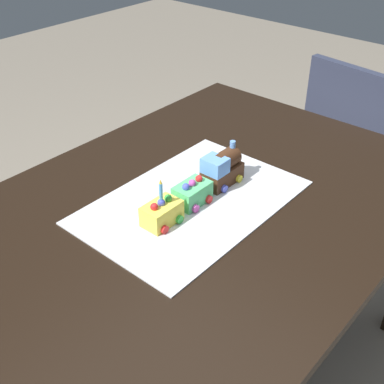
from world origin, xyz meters
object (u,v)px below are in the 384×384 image
at_px(dining_table, 201,231).
at_px(chair, 356,148).
at_px(cake_car_gondola_lemon, 162,213).
at_px(birthday_candle, 161,190).
at_px(cake_locomotive, 222,169).
at_px(cake_car_tanker_mint_green, 192,193).

xyz_separation_m(dining_table, chair, (-1.03, 0.01, -0.16)).
xyz_separation_m(cake_car_gondola_lemon, birthday_candle, (-0.00, 0.00, 0.07)).
distance_m(dining_table, cake_car_gondola_lemon, 0.20).
xyz_separation_m(dining_table, cake_car_gondola_lemon, (0.15, -0.01, 0.14)).
bearing_deg(birthday_candle, cake_locomotive, 180.00).
distance_m(dining_table, birthday_candle, 0.26).
bearing_deg(dining_table, cake_car_gondola_lemon, -4.12).
height_order(cake_car_tanker_mint_green, cake_car_gondola_lemon, same).
xyz_separation_m(dining_table, cake_car_tanker_mint_green, (0.03, -0.01, 0.14)).
height_order(dining_table, cake_car_gondola_lemon, cake_car_gondola_lemon).
xyz_separation_m(dining_table, birthday_candle, (0.15, -0.01, 0.21)).
bearing_deg(cake_car_gondola_lemon, dining_table, 175.88).
height_order(cake_car_gondola_lemon, birthday_candle, birthday_candle).
distance_m(dining_table, chair, 1.05).
xyz_separation_m(cake_locomotive, cake_car_gondola_lemon, (0.25, -0.00, -0.02)).
bearing_deg(dining_table, birthday_candle, -4.12).
bearing_deg(cake_car_gondola_lemon, birthday_candle, 180.00).
bearing_deg(dining_table, chair, 179.43).
relative_size(dining_table, cake_car_gondola_lemon, 14.00).
bearing_deg(cake_locomotive, birthday_candle, 0.00).
bearing_deg(dining_table, cake_car_tanker_mint_green, -20.63).
height_order(cake_locomotive, cake_car_gondola_lemon, cake_locomotive).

